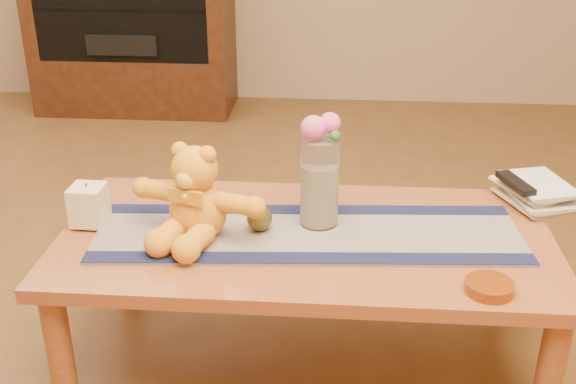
# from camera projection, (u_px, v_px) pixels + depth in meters

# --- Properties ---
(floor) EXTENTS (5.50, 5.50, 0.00)m
(floor) POSITION_uv_depth(u_px,v_px,m) (304.00, 361.00, 2.17)
(floor) COLOR #553518
(floor) RESTS_ON ground
(coffee_table_top) EXTENTS (1.40, 0.70, 0.04)m
(coffee_table_top) POSITION_uv_depth(u_px,v_px,m) (305.00, 240.00, 1.99)
(coffee_table_top) COLOR brown
(coffee_table_top) RESTS_ON floor
(table_leg_fl) EXTENTS (0.07, 0.07, 0.41)m
(table_leg_fl) POSITION_uv_depth(u_px,v_px,m) (61.00, 357.00, 1.87)
(table_leg_fl) COLOR brown
(table_leg_fl) RESTS_ON floor
(table_leg_fr) EXTENTS (0.07, 0.07, 0.41)m
(table_leg_fr) POSITION_uv_depth(u_px,v_px,m) (548.00, 381.00, 1.78)
(table_leg_fr) COLOR brown
(table_leg_fr) RESTS_ON floor
(table_leg_bl) EXTENTS (0.07, 0.07, 0.41)m
(table_leg_bl) POSITION_uv_depth(u_px,v_px,m) (124.00, 250.00, 2.39)
(table_leg_bl) COLOR brown
(table_leg_bl) RESTS_ON floor
(table_leg_br) EXTENTS (0.07, 0.07, 0.41)m
(table_leg_br) POSITION_uv_depth(u_px,v_px,m) (503.00, 265.00, 2.30)
(table_leg_br) COLOR brown
(table_leg_br) RESTS_ON floor
(persian_runner) EXTENTS (1.22, 0.43, 0.01)m
(persian_runner) POSITION_uv_depth(u_px,v_px,m) (308.00, 234.00, 1.97)
(persian_runner) COLOR #1B1A4A
(persian_runner) RESTS_ON coffee_table_top
(runner_border_near) EXTENTS (1.20, 0.14, 0.00)m
(runner_border_near) POSITION_uv_depth(u_px,v_px,m) (309.00, 258.00, 1.84)
(runner_border_near) COLOR #121537
(runner_border_near) RESTS_ON persian_runner
(runner_border_far) EXTENTS (1.20, 0.14, 0.00)m
(runner_border_far) POSITION_uv_depth(u_px,v_px,m) (308.00, 209.00, 2.10)
(runner_border_far) COLOR #121537
(runner_border_far) RESTS_ON persian_runner
(teddy_bear) EXTENTS (0.45, 0.41, 0.25)m
(teddy_bear) POSITION_uv_depth(u_px,v_px,m) (197.00, 192.00, 1.92)
(teddy_bear) COLOR orange
(teddy_bear) RESTS_ON persian_runner
(pillar_candle) EXTENTS (0.10, 0.10, 0.11)m
(pillar_candle) POSITION_uv_depth(u_px,v_px,m) (89.00, 205.00, 2.01)
(pillar_candle) COLOR beige
(pillar_candle) RESTS_ON persian_runner
(candle_wick) EXTENTS (0.00, 0.00, 0.01)m
(candle_wick) POSITION_uv_depth(u_px,v_px,m) (86.00, 185.00, 1.98)
(candle_wick) COLOR black
(candle_wick) RESTS_ON pillar_candle
(glass_vase) EXTENTS (0.11, 0.11, 0.26)m
(glass_vase) POSITION_uv_depth(u_px,v_px,m) (320.00, 182.00, 1.97)
(glass_vase) COLOR silver
(glass_vase) RESTS_ON persian_runner
(potpourri_fill) EXTENTS (0.09, 0.09, 0.18)m
(potpourri_fill) POSITION_uv_depth(u_px,v_px,m) (319.00, 194.00, 1.99)
(potpourri_fill) COLOR beige
(potpourri_fill) RESTS_ON glass_vase
(rose_left) EXTENTS (0.07, 0.07, 0.07)m
(rose_left) POSITION_uv_depth(u_px,v_px,m) (313.00, 128.00, 1.89)
(rose_left) COLOR #F05499
(rose_left) RESTS_ON glass_vase
(rose_right) EXTENTS (0.06, 0.06, 0.06)m
(rose_right) POSITION_uv_depth(u_px,v_px,m) (330.00, 123.00, 1.90)
(rose_right) COLOR #F05499
(rose_right) RESTS_ON glass_vase
(blue_flower_back) EXTENTS (0.04, 0.04, 0.04)m
(blue_flower_back) POSITION_uv_depth(u_px,v_px,m) (325.00, 125.00, 1.94)
(blue_flower_back) COLOR #556BB9
(blue_flower_back) RESTS_ON glass_vase
(blue_flower_side) EXTENTS (0.04, 0.04, 0.04)m
(blue_flower_side) POSITION_uv_depth(u_px,v_px,m) (310.00, 129.00, 1.93)
(blue_flower_side) COLOR #556BB9
(blue_flower_side) RESTS_ON glass_vase
(leaf_sprig) EXTENTS (0.03, 0.03, 0.03)m
(leaf_sprig) POSITION_uv_depth(u_px,v_px,m) (335.00, 136.00, 1.89)
(leaf_sprig) COLOR #33662D
(leaf_sprig) RESTS_ON glass_vase
(bronze_ball) EXTENTS (0.08, 0.08, 0.07)m
(bronze_ball) POSITION_uv_depth(u_px,v_px,m) (259.00, 218.00, 1.97)
(bronze_ball) COLOR #534C1B
(bronze_ball) RESTS_ON persian_runner
(book_bottom) EXTENTS (0.24, 0.27, 0.02)m
(book_bottom) POSITION_uv_depth(u_px,v_px,m) (510.00, 204.00, 2.14)
(book_bottom) COLOR beige
(book_bottom) RESTS_ON coffee_table_top
(book_lower) EXTENTS (0.21, 0.26, 0.02)m
(book_lower) POSITION_uv_depth(u_px,v_px,m) (513.00, 199.00, 2.13)
(book_lower) COLOR beige
(book_lower) RESTS_ON book_bottom
(book_upper) EXTENTS (0.24, 0.27, 0.02)m
(book_upper) POSITION_uv_depth(u_px,v_px,m) (510.00, 192.00, 2.12)
(book_upper) COLOR beige
(book_upper) RESTS_ON book_lower
(book_top) EXTENTS (0.22, 0.26, 0.02)m
(book_top) POSITION_uv_depth(u_px,v_px,m) (514.00, 187.00, 2.11)
(book_top) COLOR beige
(book_top) RESTS_ON book_upper
(tv_remote) EXTENTS (0.09, 0.17, 0.02)m
(tv_remote) POSITION_uv_depth(u_px,v_px,m) (515.00, 183.00, 2.10)
(tv_remote) COLOR black
(tv_remote) RESTS_ON book_top
(amber_dish) EXTENTS (0.15, 0.15, 0.03)m
(amber_dish) POSITION_uv_depth(u_px,v_px,m) (489.00, 287.00, 1.70)
(amber_dish) COLOR #BF5914
(amber_dish) RESTS_ON coffee_table_top
(media_cabinet) EXTENTS (1.20, 0.50, 1.10)m
(media_cabinet) POSITION_uv_depth(u_px,v_px,m) (132.00, 21.00, 4.27)
(media_cabinet) COLOR black
(media_cabinet) RESTS_ON floor
(cabinet_cavity) EXTENTS (1.02, 0.03, 0.61)m
(cabinet_cavity) POSITION_uv_depth(u_px,v_px,m) (119.00, 10.00, 4.01)
(cabinet_cavity) COLOR black
(cabinet_cavity) RESTS_ON media_cabinet
(cabinet_shelf) EXTENTS (1.02, 0.20, 0.02)m
(cabinet_shelf) POSITION_uv_depth(u_px,v_px,m) (124.00, 8.00, 4.09)
(cabinet_shelf) COLOR black
(cabinet_shelf) RESTS_ON media_cabinet
(stereo_lower) EXTENTS (0.42, 0.28, 0.12)m
(stereo_lower) POSITION_uv_depth(u_px,v_px,m) (128.00, 40.00, 4.19)
(stereo_lower) COLOR black
(stereo_lower) RESTS_ON media_cabinet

